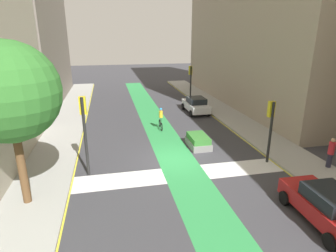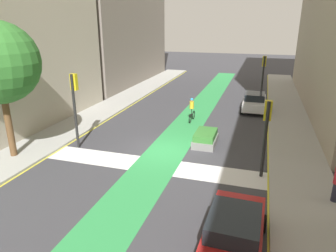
{
  "view_description": "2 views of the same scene",
  "coord_description": "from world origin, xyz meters",
  "px_view_note": "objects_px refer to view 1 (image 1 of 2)",
  "views": [
    {
      "loc": [
        -3.73,
        -15.79,
        7.54
      ],
      "look_at": [
        0.48,
        3.85,
        0.97
      ],
      "focal_mm": 29.97,
      "sensor_mm": 36.0,
      "label": 1
    },
    {
      "loc": [
        5.2,
        -15.92,
        7.3
      ],
      "look_at": [
        -0.23,
        1.72,
        0.97
      ],
      "focal_mm": 32.79,
      "sensor_mm": 36.0,
      "label": 2
    }
  ],
  "objects_px": {
    "median_planter": "(198,141)",
    "traffic_signal_near_left": "(84,122)",
    "traffic_signal_near_right": "(271,120)",
    "cyclist_in_lane": "(161,118)",
    "car_red_right_near": "(327,206)",
    "street_tree_near": "(8,93)",
    "car_white_right_far": "(196,105)",
    "traffic_signal_far_right": "(191,78)",
    "pedestrian_sidewalk_right_a": "(331,152)"
  },
  "relations": [
    {
      "from": "traffic_signal_far_right",
      "to": "car_red_right_near",
      "type": "bearing_deg",
      "value": -91.23
    },
    {
      "from": "car_red_right_near",
      "to": "car_white_right_far",
      "type": "height_order",
      "value": "same"
    },
    {
      "from": "car_white_right_far",
      "to": "cyclist_in_lane",
      "type": "height_order",
      "value": "cyclist_in_lane"
    },
    {
      "from": "traffic_signal_far_right",
      "to": "car_white_right_far",
      "type": "bearing_deg",
      "value": -97.51
    },
    {
      "from": "traffic_signal_near_left",
      "to": "street_tree_near",
      "type": "bearing_deg",
      "value": -136.4
    },
    {
      "from": "median_planter",
      "to": "traffic_signal_far_right",
      "type": "bearing_deg",
      "value": 76.26
    },
    {
      "from": "car_white_right_far",
      "to": "median_planter",
      "type": "height_order",
      "value": "car_white_right_far"
    },
    {
      "from": "pedestrian_sidewalk_right_a",
      "to": "car_red_right_near",
      "type": "bearing_deg",
      "value": -132.04
    },
    {
      "from": "traffic_signal_far_right",
      "to": "pedestrian_sidewalk_right_a",
      "type": "distance_m",
      "value": 17.87
    },
    {
      "from": "traffic_signal_far_right",
      "to": "pedestrian_sidewalk_right_a",
      "type": "relative_size",
      "value": 2.37
    },
    {
      "from": "street_tree_near",
      "to": "cyclist_in_lane",
      "type": "bearing_deg",
      "value": 49.36
    },
    {
      "from": "traffic_signal_near_left",
      "to": "pedestrian_sidewalk_right_a",
      "type": "xyz_separation_m",
      "value": [
        13.7,
        -2.33,
        -2.05
      ]
    },
    {
      "from": "traffic_signal_near_right",
      "to": "cyclist_in_lane",
      "type": "distance_m",
      "value": 9.31
    },
    {
      "from": "median_planter",
      "to": "traffic_signal_near_left",
      "type": "bearing_deg",
      "value": -160.51
    },
    {
      "from": "traffic_signal_near_right",
      "to": "street_tree_near",
      "type": "relative_size",
      "value": 0.53
    },
    {
      "from": "car_white_right_far",
      "to": "median_planter",
      "type": "distance_m",
      "value": 9.16
    },
    {
      "from": "traffic_signal_near_right",
      "to": "traffic_signal_far_right",
      "type": "height_order",
      "value": "traffic_signal_far_right"
    },
    {
      "from": "pedestrian_sidewalk_right_a",
      "to": "traffic_signal_far_right",
      "type": "bearing_deg",
      "value": 100.75
    },
    {
      "from": "traffic_signal_near_left",
      "to": "traffic_signal_far_right",
      "type": "xyz_separation_m",
      "value": [
        10.39,
        15.12,
        -0.14
      ]
    },
    {
      "from": "traffic_signal_near_right",
      "to": "car_red_right_near",
      "type": "distance_m",
      "value": 6.31
    },
    {
      "from": "traffic_signal_far_right",
      "to": "car_white_right_far",
      "type": "distance_m",
      "value": 4.36
    },
    {
      "from": "car_white_right_far",
      "to": "traffic_signal_near_right",
      "type": "bearing_deg",
      "value": -85.95
    },
    {
      "from": "traffic_signal_near_left",
      "to": "median_planter",
      "type": "distance_m",
      "value": 8.23
    },
    {
      "from": "traffic_signal_far_right",
      "to": "car_white_right_far",
      "type": "height_order",
      "value": "traffic_signal_far_right"
    },
    {
      "from": "traffic_signal_near_right",
      "to": "street_tree_near",
      "type": "bearing_deg",
      "value": -171.76
    },
    {
      "from": "traffic_signal_near_right",
      "to": "cyclist_in_lane",
      "type": "bearing_deg",
      "value": 125.23
    },
    {
      "from": "car_white_right_far",
      "to": "traffic_signal_far_right",
      "type": "bearing_deg",
      "value": 82.49
    },
    {
      "from": "car_white_right_far",
      "to": "pedestrian_sidewalk_right_a",
      "type": "bearing_deg",
      "value": -74.48
    },
    {
      "from": "traffic_signal_far_right",
      "to": "traffic_signal_near_right",
      "type": "bearing_deg",
      "value": -88.72
    },
    {
      "from": "traffic_signal_far_right",
      "to": "street_tree_near",
      "type": "height_order",
      "value": "street_tree_near"
    },
    {
      "from": "traffic_signal_near_left",
      "to": "cyclist_in_lane",
      "type": "distance_m",
      "value": 9.07
    },
    {
      "from": "traffic_signal_near_left",
      "to": "median_planter",
      "type": "relative_size",
      "value": 1.99
    },
    {
      "from": "traffic_signal_near_left",
      "to": "car_white_right_far",
      "type": "xyz_separation_m",
      "value": [
        9.89,
        11.37,
        -2.31
      ]
    },
    {
      "from": "car_red_right_near",
      "to": "median_planter",
      "type": "relative_size",
      "value": 1.9
    },
    {
      "from": "traffic_signal_far_right",
      "to": "median_planter",
      "type": "xyz_separation_m",
      "value": [
        -3.06,
        -12.53,
        -2.57
      ]
    },
    {
      "from": "traffic_signal_near_left",
      "to": "traffic_signal_far_right",
      "type": "relative_size",
      "value": 1.05
    },
    {
      "from": "median_planter",
      "to": "car_white_right_far",
      "type": "bearing_deg",
      "value": 73.69
    },
    {
      "from": "pedestrian_sidewalk_right_a",
      "to": "street_tree_near",
      "type": "height_order",
      "value": "street_tree_near"
    },
    {
      "from": "traffic_signal_far_right",
      "to": "median_planter",
      "type": "distance_m",
      "value": 13.15
    },
    {
      "from": "car_white_right_far",
      "to": "street_tree_near",
      "type": "bearing_deg",
      "value": -132.06
    },
    {
      "from": "cyclist_in_lane",
      "to": "median_planter",
      "type": "height_order",
      "value": "cyclist_in_lane"
    },
    {
      "from": "street_tree_near",
      "to": "median_planter",
      "type": "distance_m",
      "value": 12.19
    },
    {
      "from": "traffic_signal_near_right",
      "to": "car_red_right_near",
      "type": "bearing_deg",
      "value": -97.78
    },
    {
      "from": "traffic_signal_near_right",
      "to": "traffic_signal_far_right",
      "type": "relative_size",
      "value": 0.9
    },
    {
      "from": "car_red_right_near",
      "to": "car_white_right_far",
      "type": "distance_m",
      "value": 17.9
    },
    {
      "from": "cyclist_in_lane",
      "to": "pedestrian_sidewalk_right_a",
      "type": "distance_m",
      "value": 12.39
    },
    {
      "from": "street_tree_near",
      "to": "median_planter",
      "type": "height_order",
      "value": "street_tree_near"
    },
    {
      "from": "traffic_signal_near_right",
      "to": "traffic_signal_far_right",
      "type": "xyz_separation_m",
      "value": [
        -0.35,
        15.68,
        0.29
      ]
    },
    {
      "from": "traffic_signal_near_left",
      "to": "traffic_signal_near_right",
      "type": "bearing_deg",
      "value": -2.98
    },
    {
      "from": "traffic_signal_near_right",
      "to": "car_white_right_far",
      "type": "xyz_separation_m",
      "value": [
        -0.85,
        11.93,
        -1.89
      ]
    }
  ]
}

